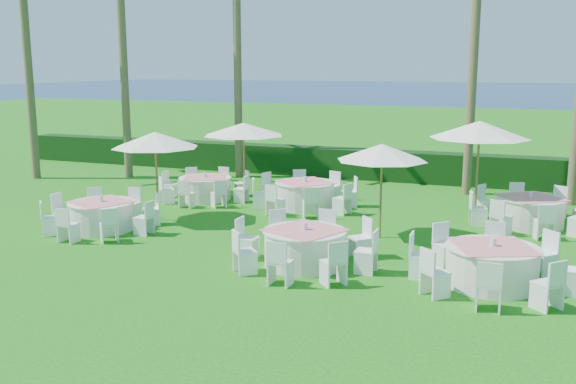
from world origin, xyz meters
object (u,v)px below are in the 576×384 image
Objects in this scene: banquet_table_a at (102,215)px; umbrella_a at (155,140)px; banquet_table_c at (492,265)px; banquet_table_f at (530,211)px; umbrella_c at (244,129)px; banquet_table_b at (305,247)px; umbrella_d at (480,130)px; banquet_table_e at (305,194)px; umbrella_b at (382,152)px; banquet_table_d at (205,188)px.

umbrella_a is at bearing 60.89° from banquet_table_a.
banquet_table_c is at bearing -5.23° from banquet_table_a.
banquet_table_f is 1.17× the size of umbrella_c.
banquet_table_b is 4.15m from banquet_table_c.
banquet_table_a is 11.20m from umbrella_d.
umbrella_b reaches higher than banquet_table_e.
banquet_table_b is 6.18m from banquet_table_e.
banquet_table_d is 3.67m from banquet_table_e.
banquet_table_c is at bearing -42.78° from banquet_table_e.
banquet_table_b is 1.28× the size of umbrella_a.
umbrella_c is at bearing 142.18° from banquet_table_c.
umbrella_d is at bearing 98.10° from banquet_table_c.
umbrella_d is at bearing 171.90° from banquet_table_f.
umbrella_a reaches higher than banquet_table_e.
banquet_table_c is 1.02× the size of banquet_table_e.
umbrella_d is at bearing 1.46° from banquet_table_d.
umbrella_a is 0.92× the size of umbrella_c.
banquet_table_f is (6.90, 0.00, -0.00)m from banquet_table_e.
banquet_table_c is 1.09× the size of banquet_table_d.
umbrella_a is 1.04× the size of umbrella_b.
banquet_table_e is 1.13× the size of umbrella_d.
umbrella_d is (9.02, 0.23, 2.31)m from banquet_table_d.
umbrella_d reaches higher than banquet_table_d.
banquet_table_a is at bearing -98.90° from banquet_table_d.
banquet_table_b reaches higher than banquet_table_d.
banquet_table_a is 1.21× the size of umbrella_a.
banquet_table_e is at bearing 42.21° from umbrella_a.
banquet_table_b is at bearing -70.65° from banquet_table_e.
umbrella_b is at bearing 14.60° from banquet_table_a.
umbrella_c is (0.82, 4.42, -0.06)m from umbrella_a.
banquet_table_d is 10.56m from banquet_table_f.
banquet_table_b is 3.72m from umbrella_b.
umbrella_a is at bearing -100.49° from umbrella_c.
banquet_table_a is 2.67m from umbrella_a.
umbrella_b is at bearing -41.79° from banquet_table_e.
banquet_table_a is 6.49m from umbrella_c.
banquet_table_b is at bearing -109.76° from umbrella_b.
umbrella_a is at bearing -176.41° from umbrella_b.
umbrella_b reaches higher than banquet_table_d.
banquet_table_a is 0.94× the size of banquet_table_c.
banquet_table_c reaches higher than banquet_table_a.
banquet_table_f is at bearing 22.85° from banquet_table_a.
banquet_table_a is 1.12× the size of umbrella_c.
banquet_table_c is 6.43m from umbrella_d.
banquet_table_b is at bearing -9.34° from banquet_table_a.
banquet_table_c is 5.78m from banquet_table_f.
banquet_table_a is at bearing -119.11° from umbrella_a.
banquet_table_c is 10.26m from umbrella_a.
umbrella_c is 8.15m from umbrella_d.
umbrella_a is at bearing -87.93° from banquet_table_d.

